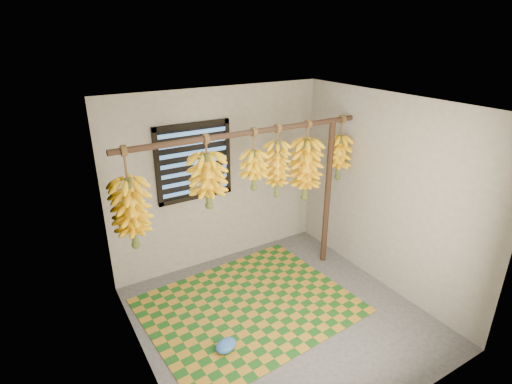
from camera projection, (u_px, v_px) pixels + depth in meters
floor at (281, 317)px, 4.57m from camera, size 3.00×3.00×0.01m
ceiling at (287, 105)px, 3.64m from camera, size 3.00×3.00×0.01m
wall_back at (219, 179)px, 5.30m from camera, size 3.00×0.01×2.40m
wall_left at (138, 264)px, 3.39m from camera, size 0.01×3.00×2.40m
wall_right at (386, 194)px, 4.82m from camera, size 0.01×3.00×2.40m
window at (194, 162)px, 4.99m from camera, size 1.00×0.04×1.00m
hanging_pole at (249, 133)px, 4.35m from camera, size 3.00×0.06×0.06m
support_post at (327, 195)px, 5.31m from camera, size 0.08×0.08×2.00m
woven_mat at (249, 305)px, 4.74m from camera, size 2.46×2.03×0.01m
plastic_bag at (226, 345)px, 4.07m from camera, size 0.30×0.27×0.10m
banana_bunch_a at (132, 213)px, 3.96m from camera, size 0.37×0.37×1.07m
banana_bunch_b at (208, 181)px, 4.29m from camera, size 0.40×0.40×0.82m
banana_bunch_c at (254, 170)px, 4.55m from camera, size 0.31×0.31×0.73m
banana_bunch_d at (277, 169)px, 4.72m from camera, size 0.32×0.32×0.89m
banana_bunch_e at (306, 170)px, 4.96m from camera, size 0.38×0.38×1.02m
banana_bunch_f at (339, 157)px, 5.19m from camera, size 0.29×0.29×0.84m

